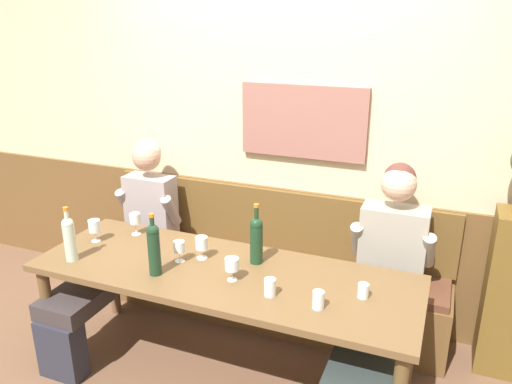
# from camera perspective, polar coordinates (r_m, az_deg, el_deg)

# --- Properties ---
(room_wall_back) EXTENTS (6.80, 0.12, 2.80)m
(room_wall_back) POSITION_cam_1_polar(r_m,az_deg,el_deg) (3.52, 2.66, 7.77)
(room_wall_back) COLOR beige
(room_wall_back) RESTS_ON ground
(wood_wainscot_panel) EXTENTS (6.80, 0.03, 0.95)m
(wood_wainscot_panel) POSITION_cam_1_polar(r_m,az_deg,el_deg) (3.77, 2.13, -6.31)
(wood_wainscot_panel) COLOR brown
(wood_wainscot_panel) RESTS_ON ground
(wall_bench) EXTENTS (2.56, 0.42, 0.94)m
(wall_bench) POSITION_cam_1_polar(r_m,az_deg,el_deg) (3.69, 0.96, -10.32)
(wall_bench) COLOR brown
(wall_bench) RESTS_ON ground
(dining_table) EXTENTS (2.26, 0.77, 0.72)m
(dining_table) POSITION_cam_1_polar(r_m,az_deg,el_deg) (2.97, -3.80, -10.26)
(dining_table) COLOR brown
(dining_table) RESTS_ON ground
(person_center_left_seat) EXTENTS (0.48, 1.23, 1.26)m
(person_center_left_seat) POSITION_cam_1_polar(r_m,az_deg,el_deg) (3.66, -14.78, -5.34)
(person_center_left_seat) COLOR #292A36
(person_center_left_seat) RESTS_ON ground
(person_left_seat) EXTENTS (0.51, 1.23, 1.28)m
(person_left_seat) POSITION_cam_1_polar(r_m,az_deg,el_deg) (3.04, 14.35, -10.47)
(person_left_seat) COLOR #303741
(person_left_seat) RESTS_ON ground
(wine_bottle_amber_mid) EXTENTS (0.07, 0.07, 0.37)m
(wine_bottle_amber_mid) POSITION_cam_1_polar(r_m,az_deg,el_deg) (2.87, -11.60, -6.25)
(wine_bottle_amber_mid) COLOR #1A3722
(wine_bottle_amber_mid) RESTS_ON dining_table
(wine_bottle_green_tall) EXTENTS (0.08, 0.08, 0.37)m
(wine_bottle_green_tall) POSITION_cam_1_polar(r_m,az_deg,el_deg) (2.94, 0.04, -5.33)
(wine_bottle_green_tall) COLOR #1A3820
(wine_bottle_green_tall) RESTS_ON dining_table
(wine_bottle_clear_water) EXTENTS (0.07, 0.07, 0.34)m
(wine_bottle_clear_water) POSITION_cam_1_polar(r_m,az_deg,el_deg) (3.17, -20.56, -4.88)
(wine_bottle_clear_water) COLOR #B9CDBC
(wine_bottle_clear_water) RESTS_ON dining_table
(wine_glass_center_front) EXTENTS (0.08, 0.08, 0.15)m
(wine_glass_center_front) POSITION_cam_1_polar(r_m,az_deg,el_deg) (3.40, -17.99, -3.82)
(wine_glass_center_front) COLOR silver
(wine_glass_center_front) RESTS_ON dining_table
(wine_glass_by_bottle) EXTENTS (0.07, 0.07, 0.15)m
(wine_glass_by_bottle) POSITION_cam_1_polar(r_m,az_deg,el_deg) (3.43, -13.67, -3.02)
(wine_glass_by_bottle) COLOR silver
(wine_glass_by_bottle) RESTS_ON dining_table
(wine_glass_center_rear) EXTENTS (0.07, 0.07, 0.13)m
(wine_glass_center_rear) POSITION_cam_1_polar(r_m,az_deg,el_deg) (3.01, -8.80, -6.26)
(wine_glass_center_rear) COLOR silver
(wine_glass_center_rear) RESTS_ON dining_table
(wine_glass_right_end) EXTENTS (0.08, 0.08, 0.13)m
(wine_glass_right_end) POSITION_cam_1_polar(r_m,az_deg,el_deg) (2.78, -2.78, -8.29)
(wine_glass_right_end) COLOR silver
(wine_glass_right_end) RESTS_ON dining_table
(wine_glass_mid_right) EXTENTS (0.07, 0.07, 0.14)m
(wine_glass_mid_right) POSITION_cam_1_polar(r_m,az_deg,el_deg) (3.03, -6.25, -5.95)
(wine_glass_mid_right) COLOR silver
(wine_glass_mid_right) RESTS_ON dining_table
(water_tumbler_center) EXTENTS (0.06, 0.06, 0.10)m
(water_tumbler_center) POSITION_cam_1_polar(r_m,az_deg,el_deg) (2.66, 1.61, -10.83)
(water_tumbler_center) COLOR silver
(water_tumbler_center) RESTS_ON dining_table
(water_tumbler_right) EXTENTS (0.06, 0.06, 0.09)m
(water_tumbler_right) POSITION_cam_1_polar(r_m,az_deg,el_deg) (2.58, 7.14, -12.14)
(water_tumbler_right) COLOR silver
(water_tumbler_right) RESTS_ON dining_table
(water_tumbler_left) EXTENTS (0.06, 0.06, 0.08)m
(water_tumbler_left) POSITION_cam_1_polar(r_m,az_deg,el_deg) (2.71, 12.16, -10.98)
(water_tumbler_left) COLOR silver
(water_tumbler_left) RESTS_ON dining_table
(corner_pedestal) EXTENTS (0.28, 0.28, 1.05)m
(corner_pedestal) POSITION_cam_1_polar(r_m,az_deg,el_deg) (3.45, 26.97, -10.34)
(corner_pedestal) COLOR brown
(corner_pedestal) RESTS_ON ground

